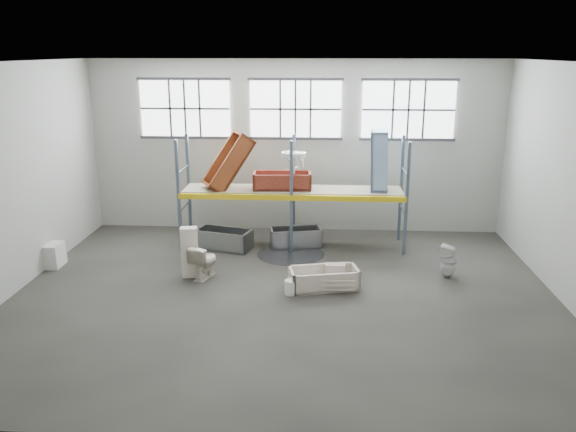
# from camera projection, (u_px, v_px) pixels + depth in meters

# --- Properties ---
(floor) EXTENTS (12.00, 10.00, 0.10)m
(floor) POSITION_uv_depth(u_px,v_px,m) (284.00, 297.00, 12.85)
(floor) COLOR #4C4840
(floor) RESTS_ON ground
(ceiling) EXTENTS (12.00, 10.00, 0.10)m
(ceiling) POSITION_uv_depth(u_px,v_px,m) (283.00, 59.00, 11.45)
(ceiling) COLOR silver
(ceiling) RESTS_ON ground
(wall_back) EXTENTS (12.00, 0.10, 5.00)m
(wall_back) POSITION_uv_depth(u_px,v_px,m) (295.00, 147.00, 17.00)
(wall_back) COLOR #A4A499
(wall_back) RESTS_ON ground
(wall_front) EXTENTS (12.00, 0.10, 5.00)m
(wall_front) POSITION_uv_depth(u_px,v_px,m) (256.00, 275.00, 7.31)
(wall_front) COLOR #ADADA1
(wall_front) RESTS_ON ground
(wall_left) EXTENTS (0.10, 10.00, 5.00)m
(wall_left) POSITION_uv_depth(u_px,v_px,m) (4.00, 181.00, 12.51)
(wall_left) COLOR #A7A79A
(wall_left) RESTS_ON ground
(window_left) EXTENTS (2.60, 0.04, 1.60)m
(window_left) POSITION_uv_depth(u_px,v_px,m) (185.00, 108.00, 16.78)
(window_left) COLOR white
(window_left) RESTS_ON wall_back
(window_mid) EXTENTS (2.60, 0.04, 1.60)m
(window_mid) POSITION_uv_depth(u_px,v_px,m) (295.00, 109.00, 16.59)
(window_mid) COLOR white
(window_mid) RESTS_ON wall_back
(window_right) EXTENTS (2.60, 0.04, 1.60)m
(window_right) POSITION_uv_depth(u_px,v_px,m) (408.00, 110.00, 16.40)
(window_right) COLOR white
(window_right) RESTS_ON wall_back
(rack_upright_la) EXTENTS (0.08, 0.08, 3.00)m
(rack_upright_la) POSITION_uv_depth(u_px,v_px,m) (179.00, 196.00, 15.39)
(rack_upright_la) COLOR slate
(rack_upright_la) RESTS_ON floor
(rack_upright_lb) EXTENTS (0.08, 0.08, 3.00)m
(rack_upright_lb) POSITION_uv_depth(u_px,v_px,m) (189.00, 186.00, 16.54)
(rack_upright_lb) COLOR slate
(rack_upright_lb) RESTS_ON floor
(rack_upright_ma) EXTENTS (0.08, 0.08, 3.00)m
(rack_upright_ma) POSITION_uv_depth(u_px,v_px,m) (291.00, 198.00, 15.21)
(rack_upright_ma) COLOR slate
(rack_upright_ma) RESTS_ON floor
(rack_upright_mb) EXTENTS (0.08, 0.08, 3.00)m
(rack_upright_mb) POSITION_uv_depth(u_px,v_px,m) (294.00, 187.00, 16.36)
(rack_upright_mb) COLOR slate
(rack_upright_mb) RESTS_ON floor
(rack_upright_ra) EXTENTS (0.08, 0.08, 3.00)m
(rack_upright_ra) POSITION_uv_depth(u_px,v_px,m) (407.00, 199.00, 15.03)
(rack_upright_ra) COLOR slate
(rack_upright_ra) RESTS_ON floor
(rack_upright_rb) EXTENTS (0.08, 0.08, 3.00)m
(rack_upright_rb) POSITION_uv_depth(u_px,v_px,m) (401.00, 189.00, 16.18)
(rack_upright_rb) COLOR slate
(rack_upright_rb) RESTS_ON floor
(rack_beam_front) EXTENTS (6.00, 0.10, 0.14)m
(rack_beam_front) POSITION_uv_depth(u_px,v_px,m) (291.00, 198.00, 15.21)
(rack_beam_front) COLOR yellow
(rack_beam_front) RESTS_ON floor
(rack_beam_back) EXTENTS (6.00, 0.10, 0.14)m
(rack_beam_back) POSITION_uv_depth(u_px,v_px,m) (294.00, 187.00, 16.36)
(rack_beam_back) COLOR yellow
(rack_beam_back) RESTS_ON floor
(shelf_deck) EXTENTS (5.90, 1.10, 0.03)m
(shelf_deck) POSITION_uv_depth(u_px,v_px,m) (293.00, 189.00, 15.76)
(shelf_deck) COLOR gray
(shelf_deck) RESTS_ON floor
(wet_patch) EXTENTS (1.80, 1.80, 0.00)m
(wet_patch) POSITION_uv_depth(u_px,v_px,m) (291.00, 254.00, 15.43)
(wet_patch) COLOR black
(wet_patch) RESTS_ON floor
(bathtub_beige) EXTENTS (1.68, 1.05, 0.46)m
(bathtub_beige) POSITION_uv_depth(u_px,v_px,m) (324.00, 278.00, 13.19)
(bathtub_beige) COLOR beige
(bathtub_beige) RESTS_ON floor
(cistern_spare) EXTENTS (0.46, 0.23, 0.43)m
(cistern_spare) POSITION_uv_depth(u_px,v_px,m) (335.00, 273.00, 13.38)
(cistern_spare) COLOR #C5ACA5
(cistern_spare) RESTS_ON bathtub_beige
(sink_in_tub) EXTENTS (0.50, 0.50, 0.16)m
(sink_in_tub) POSITION_uv_depth(u_px,v_px,m) (304.00, 279.00, 13.32)
(sink_in_tub) COLOR beige
(sink_in_tub) RESTS_ON bathtub_beige
(toilet_beige) EXTENTS (0.70, 0.91, 0.82)m
(toilet_beige) POSITION_uv_depth(u_px,v_px,m) (204.00, 261.00, 13.76)
(toilet_beige) COLOR beige
(toilet_beige) RESTS_ON floor
(cistern_tall) EXTENTS (0.43, 0.31, 1.22)m
(cistern_tall) POSITION_uv_depth(u_px,v_px,m) (190.00, 252.00, 13.76)
(cistern_tall) COLOR silver
(cistern_tall) RESTS_ON floor
(toilet_white) EXTENTS (0.48, 0.48, 0.81)m
(toilet_white) POSITION_uv_depth(u_px,v_px,m) (449.00, 261.00, 13.76)
(toilet_white) COLOR white
(toilet_white) RESTS_ON floor
(steel_tub_left) EXTENTS (1.60, 1.07, 0.54)m
(steel_tub_left) POSITION_uv_depth(u_px,v_px,m) (224.00, 239.00, 15.79)
(steel_tub_left) COLOR #9B9FA3
(steel_tub_left) RESTS_ON floor
(steel_tub_right) EXTENTS (1.49, 0.90, 0.51)m
(steel_tub_right) POSITION_uv_depth(u_px,v_px,m) (296.00, 237.00, 16.01)
(steel_tub_right) COLOR #A8A9B0
(steel_tub_right) RESTS_ON floor
(rust_tub_flat) EXTENTS (1.61, 0.83, 0.44)m
(rust_tub_flat) POSITION_uv_depth(u_px,v_px,m) (282.00, 181.00, 15.73)
(rust_tub_flat) COLOR brown
(rust_tub_flat) RESTS_ON shelf_deck
(rust_tub_tilted) EXTENTS (1.58, 1.30, 1.67)m
(rust_tub_tilted) POSITION_uv_depth(u_px,v_px,m) (228.00, 162.00, 15.71)
(rust_tub_tilted) COLOR maroon
(rust_tub_tilted) RESTS_ON shelf_deck
(sink_on_shelf) EXTENTS (0.79, 0.68, 0.59)m
(sink_on_shelf) POSITION_uv_depth(u_px,v_px,m) (294.00, 172.00, 15.44)
(sink_on_shelf) COLOR silver
(sink_on_shelf) RESTS_ON rust_tub_flat
(blue_tub_upright) EXTENTS (0.57, 0.79, 1.60)m
(blue_tub_upright) POSITION_uv_depth(u_px,v_px,m) (379.00, 161.00, 15.42)
(blue_tub_upright) COLOR #86A6CD
(blue_tub_upright) RESTS_ON shelf_deck
(bucket) EXTENTS (0.32, 0.32, 0.33)m
(bucket) POSITION_uv_depth(u_px,v_px,m) (291.00, 287.00, 12.87)
(bucket) COLOR white
(bucket) RESTS_ON floor
(carton_near) EXTENTS (0.70, 0.60, 0.59)m
(carton_near) POSITION_uv_depth(u_px,v_px,m) (48.00, 255.00, 14.49)
(carton_near) COLOR silver
(carton_near) RESTS_ON floor
(carton_far) EXTENTS (0.78, 0.78, 0.49)m
(carton_far) POSITION_uv_depth(u_px,v_px,m) (50.00, 254.00, 14.72)
(carton_far) COLOR silver
(carton_far) RESTS_ON floor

